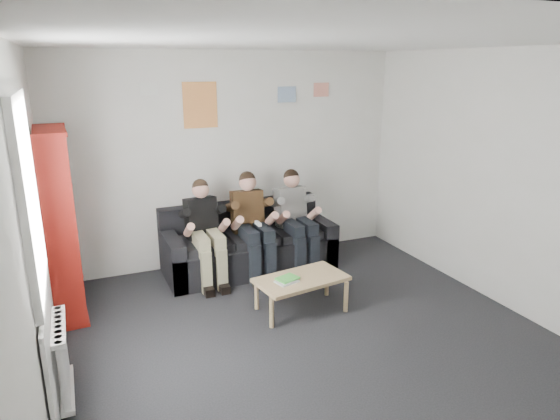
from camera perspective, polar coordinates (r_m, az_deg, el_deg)
name	(u,v)px	position (r m, az deg, el deg)	size (l,w,h in m)	color
room_shell	(325,210)	(4.21, 5.16, -0.01)	(5.00, 5.00, 5.00)	black
sofa	(248,246)	(6.39, -3.67, -4.15)	(2.12, 0.87, 0.82)	black
bookshelf	(62,224)	(5.51, -23.68, -1.51)	(0.29, 0.87, 1.94)	maroon
coffee_table	(301,282)	(5.30, 2.44, -8.17)	(0.94, 0.52, 0.38)	tan
game_cases	(287,280)	(5.18, 0.81, -7.99)	(0.24, 0.19, 0.03)	silver
person_left	(206,233)	(5.95, -8.47, -2.58)	(0.37, 0.78, 1.23)	black
person_middle	(253,225)	(6.10, -3.12, -1.76)	(0.39, 0.83, 1.27)	#462E17
person_right	(297,220)	(6.32, 1.91, -1.17)	(0.38, 0.80, 1.25)	silver
radiator	(63,359)	(4.35, -23.56, -15.30)	(0.10, 0.64, 0.60)	white
window	(40,279)	(4.05, -25.70, -7.15)	(0.05, 1.30, 2.36)	white
poster_large	(200,105)	(6.25, -9.11, 11.75)	(0.42, 0.01, 0.55)	gold
poster_blue	(287,94)	(6.62, 0.79, 13.07)	(0.25, 0.01, 0.20)	#3875C0
poster_pink	(321,90)	(6.83, 4.73, 13.54)	(0.22, 0.01, 0.18)	#C03C98
poster_sign	(149,89)	(6.12, -14.79, 13.21)	(0.20, 0.01, 0.14)	white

